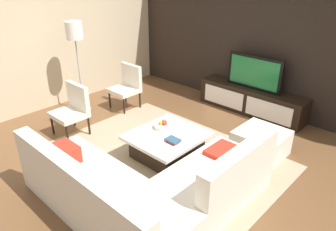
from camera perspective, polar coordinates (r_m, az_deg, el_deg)
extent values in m
plane|color=brown|center=(4.83, -0.12, -8.13)|extent=(14.00, 14.00, 0.00)
cube|color=black|center=(6.39, 17.21, 12.96)|extent=(6.40, 0.12, 2.80)
cube|color=beige|center=(6.84, -19.32, 13.47)|extent=(0.12, 5.20, 2.80)
cube|color=tan|center=(4.89, -0.98, -7.63)|extent=(3.41, 2.56, 0.01)
cube|color=black|center=(6.47, 14.67, 2.67)|extent=(2.13, 0.47, 0.50)
cube|color=white|center=(6.50, 9.88, 3.27)|extent=(0.90, 0.01, 0.35)
cube|color=white|center=(6.07, 17.52, 0.75)|extent=(0.90, 0.01, 0.35)
cube|color=black|center=(6.27, 15.25, 7.47)|extent=(1.11, 0.05, 0.64)
cube|color=#1E7238|center=(6.25, 15.12, 7.41)|extent=(1.00, 0.01, 0.54)
cube|color=silver|center=(3.91, -11.49, -14.28)|extent=(2.37, 0.85, 0.42)
cube|color=silver|center=(3.53, -16.54, -11.41)|extent=(2.37, 0.18, 0.41)
cube|color=silver|center=(4.12, 8.24, -11.68)|extent=(0.85, 1.42, 0.42)
cube|color=silver|center=(3.74, 12.85, -8.62)|extent=(0.18, 1.42, 0.41)
cube|color=red|center=(4.24, -17.60, -6.30)|extent=(0.36, 0.20, 0.22)
cube|color=red|center=(4.23, 11.27, -6.86)|extent=(0.60, 0.44, 0.06)
cube|color=black|center=(4.86, -0.16, -5.58)|extent=(0.78, 0.86, 0.33)
cube|color=white|center=(4.77, -0.17, -3.63)|extent=(0.98, 1.08, 0.05)
cylinder|color=black|center=(5.81, -20.06, -1.48)|extent=(0.04, 0.04, 0.38)
cylinder|color=black|center=(5.42, -17.67, -3.08)|extent=(0.04, 0.04, 0.38)
cylinder|color=black|center=(5.97, -16.56, -0.16)|extent=(0.04, 0.04, 0.38)
cylinder|color=black|center=(5.60, -14.01, -1.63)|extent=(0.04, 0.04, 0.38)
cube|color=silver|center=(5.61, -17.33, 0.17)|extent=(0.56, 0.50, 0.08)
cube|color=silver|center=(5.60, -15.86, 3.29)|extent=(0.56, 0.08, 0.45)
cylinder|color=#A5A5AA|center=(6.67, -14.84, 1.15)|extent=(0.28, 0.28, 0.02)
cylinder|color=#A5A5AA|center=(6.42, -15.55, 6.93)|extent=(0.03, 0.03, 1.40)
cylinder|color=white|center=(6.21, -16.51, 14.45)|extent=(0.31, 0.31, 0.32)
cube|color=silver|center=(5.08, 16.29, -4.76)|extent=(0.70, 0.70, 0.40)
cylinder|color=silver|center=(4.91, -0.89, -1.90)|extent=(0.28, 0.28, 0.07)
sphere|color=#B23326|center=(4.87, -0.71, -1.41)|extent=(0.09, 0.09, 0.09)
sphere|color=#4C8C33|center=(4.91, -0.71, -1.18)|extent=(0.09, 0.09, 0.09)
sphere|color=gold|center=(4.88, -1.25, -1.43)|extent=(0.08, 0.08, 0.08)
cylinder|color=black|center=(6.58, -10.42, 2.93)|extent=(0.04, 0.04, 0.38)
cylinder|color=black|center=(6.24, -7.90, 1.84)|extent=(0.04, 0.04, 0.38)
cylinder|color=black|center=(6.81, -7.63, 3.94)|extent=(0.04, 0.04, 0.38)
cylinder|color=black|center=(6.49, -5.06, 2.94)|extent=(0.04, 0.04, 0.38)
cube|color=silver|center=(6.45, -7.86, 4.49)|extent=(0.53, 0.50, 0.08)
cube|color=silver|center=(6.49, -6.57, 7.17)|extent=(0.53, 0.08, 0.45)
cube|color=maroon|center=(4.53, 0.81, -4.78)|extent=(0.16, 0.12, 0.02)
cube|color=#2D516B|center=(4.53, 0.87, -4.38)|extent=(0.20, 0.15, 0.03)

